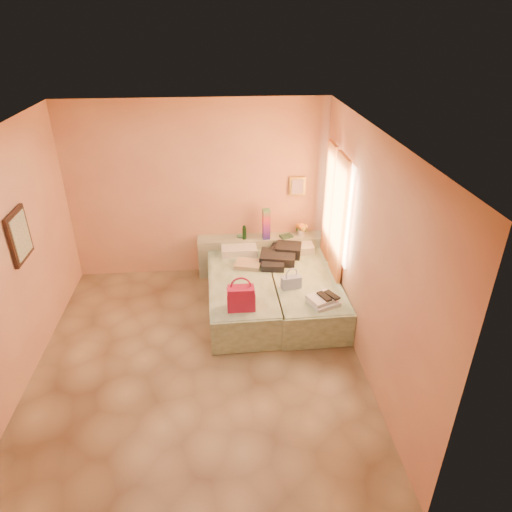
% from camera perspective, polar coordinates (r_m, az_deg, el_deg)
% --- Properties ---
extents(ground, '(4.50, 4.50, 0.00)m').
position_cam_1_polar(ground, '(5.94, -7.07, -12.54)').
color(ground, tan).
rests_on(ground, ground).
extents(room_walls, '(4.02, 4.51, 2.81)m').
position_cam_1_polar(room_walls, '(5.48, -5.86, 5.87)').
color(room_walls, '#E6AF7A').
rests_on(room_walls, ground).
extents(headboard_ledge, '(2.05, 0.30, 0.65)m').
position_cam_1_polar(headboard_ledge, '(7.52, 0.64, 0.19)').
color(headboard_ledge, '#A6AF8F').
rests_on(headboard_ledge, ground).
extents(bed_left, '(0.95, 2.02, 0.50)m').
position_cam_1_polar(bed_left, '(6.63, -1.76, -4.77)').
color(bed_left, beige).
rests_on(bed_left, ground).
extents(bed_right, '(0.95, 2.02, 0.50)m').
position_cam_1_polar(bed_right, '(6.73, 5.94, -4.40)').
color(bed_right, beige).
rests_on(bed_right, ground).
extents(water_bottle, '(0.07, 0.07, 0.22)m').
position_cam_1_polar(water_bottle, '(7.26, -1.47, 2.94)').
color(water_bottle, '#123317').
rests_on(water_bottle, headboard_ledge).
extents(rainbow_box, '(0.12, 0.12, 0.50)m').
position_cam_1_polar(rainbow_box, '(7.21, 1.28, 4.02)').
color(rainbow_box, '#B0153C').
rests_on(rainbow_box, headboard_ledge).
extents(small_dish, '(0.15, 0.15, 0.03)m').
position_cam_1_polar(small_dish, '(7.36, -1.97, 2.50)').
color(small_dish, '#549B6A').
rests_on(small_dish, headboard_ledge).
extents(green_book, '(0.22, 0.19, 0.03)m').
position_cam_1_polar(green_book, '(7.37, 3.79, 2.48)').
color(green_book, '#294C36').
rests_on(green_book, headboard_ledge).
extents(flower_vase, '(0.23, 0.23, 0.27)m').
position_cam_1_polar(flower_vase, '(7.38, 5.69, 3.46)').
color(flower_vase, silver).
rests_on(flower_vase, headboard_ledge).
extents(magenta_handbag, '(0.36, 0.20, 0.33)m').
position_cam_1_polar(magenta_handbag, '(5.80, -1.89, -5.22)').
color(magenta_handbag, '#B0153C').
rests_on(magenta_handbag, bed_left).
extents(khaki_garment, '(0.44, 0.38, 0.06)m').
position_cam_1_polar(khaki_garment, '(6.80, -0.97, -1.05)').
color(khaki_garment, tan).
rests_on(khaki_garment, bed_left).
extents(clothes_pile, '(0.69, 0.69, 0.17)m').
position_cam_1_polar(clothes_pile, '(6.92, 3.13, -0.02)').
color(clothes_pile, black).
rests_on(clothes_pile, bed_right).
extents(blue_handbag, '(0.29, 0.16, 0.17)m').
position_cam_1_polar(blue_handbag, '(6.28, 4.42, -3.29)').
color(blue_handbag, '#435DA2').
rests_on(blue_handbag, bed_right).
extents(towel_stack, '(0.44, 0.41, 0.10)m').
position_cam_1_polar(towel_stack, '(6.01, 8.45, -5.55)').
color(towel_stack, white).
rests_on(towel_stack, bed_right).
extents(sandal_pair, '(0.25, 0.28, 0.02)m').
position_cam_1_polar(sandal_pair, '(5.99, 9.03, -4.97)').
color(sandal_pair, black).
rests_on(sandal_pair, towel_stack).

